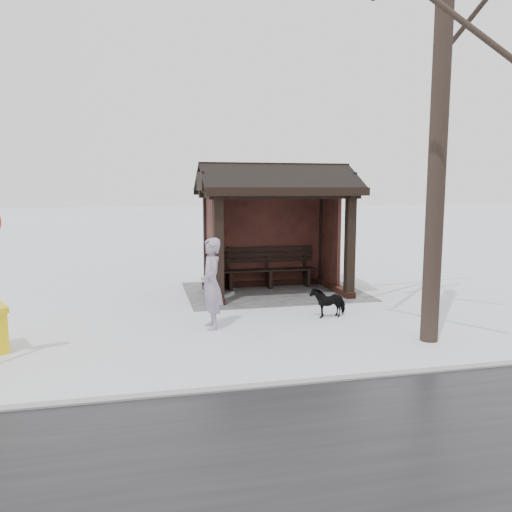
% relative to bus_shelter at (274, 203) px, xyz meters
% --- Properties ---
extents(ground, '(120.00, 120.00, 0.00)m').
position_rel_bus_shelter_xyz_m(ground, '(0.00, 0.16, -2.17)').
color(ground, silver).
rests_on(ground, ground).
extents(kerb, '(120.00, 0.15, 0.06)m').
position_rel_bus_shelter_xyz_m(kerb, '(0.00, 5.66, -2.16)').
color(kerb, gray).
rests_on(kerb, ground).
extents(trampled_patch, '(4.20, 3.20, 0.02)m').
position_rel_bus_shelter_xyz_m(trampled_patch, '(0.00, -0.04, -2.16)').
color(trampled_patch, gray).
rests_on(trampled_patch, ground).
extents(bus_shelter, '(3.60, 2.40, 3.09)m').
position_rel_bus_shelter_xyz_m(bus_shelter, '(0.00, 0.00, 0.00)').
color(bus_shelter, '#331912').
rests_on(bus_shelter, ground).
extents(pedestrian, '(0.45, 0.63, 1.63)m').
position_rel_bus_shelter_xyz_m(pedestrian, '(1.90, 2.82, -1.35)').
color(pedestrian, gray).
rests_on(pedestrian, ground).
extents(dog, '(0.72, 0.41, 0.58)m').
position_rel_bus_shelter_xyz_m(dog, '(-0.44, 2.50, -1.88)').
color(dog, black).
rests_on(dog, ground).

